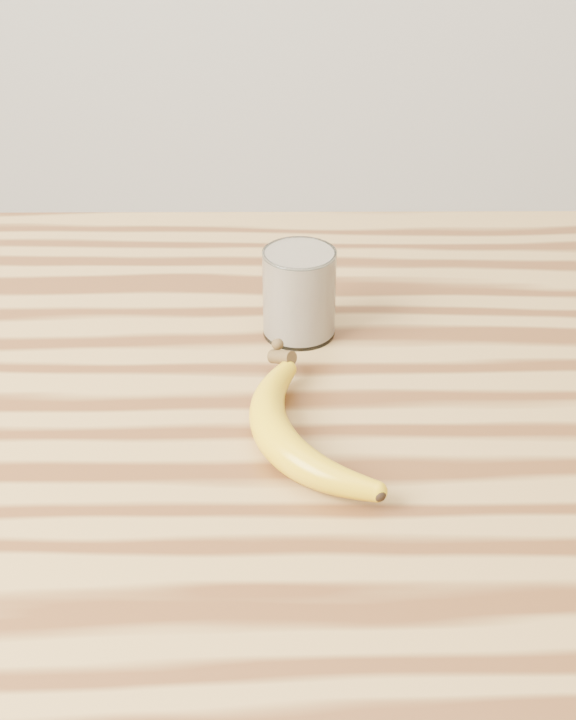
{
  "coord_description": "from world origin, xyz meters",
  "views": [
    {
      "loc": [
        0.0,
        -0.73,
        1.41
      ],
      "look_at": [
        0.01,
        0.01,
        0.93
      ],
      "focal_mm": 50.0,
      "sensor_mm": 36.0,
      "label": 1
    }
  ],
  "objects": [
    {
      "name": "smoothie_glass",
      "position": [
        0.02,
        0.11,
        0.95
      ],
      "size": [
        0.07,
        0.07,
        0.09
      ],
      "color": "white",
      "rests_on": "table"
    },
    {
      "name": "table",
      "position": [
        0.0,
        0.0,
        0.77
      ],
      "size": [
        1.2,
        0.8,
        0.9
      ],
      "color": "olive",
      "rests_on": "ground"
    },
    {
      "name": "banana",
      "position": [
        -0.0,
        -0.08,
        0.92
      ],
      "size": [
        0.19,
        0.29,
        0.03
      ],
      "primitive_type": null,
      "rotation": [
        0.0,
        0.0,
        0.37
      ],
      "color": "gold",
      "rests_on": "table"
    }
  ]
}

